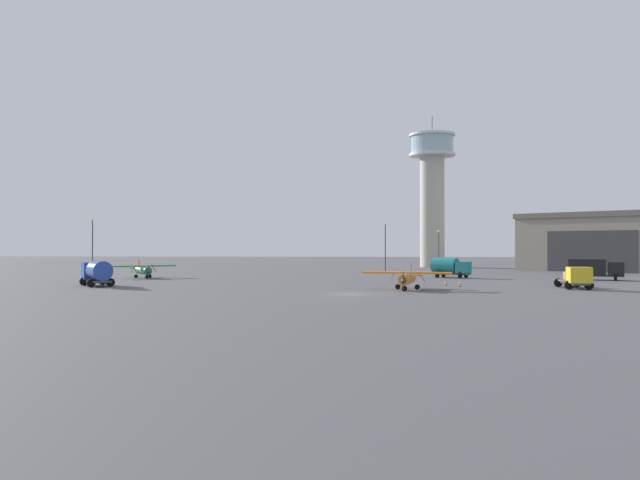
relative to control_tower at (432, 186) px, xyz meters
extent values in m
plane|color=#545456|center=(-16.75, -79.47, -18.05)|extent=(400.00, 400.00, 0.00)
cylinder|color=#B2AD9E|center=(0.00, 0.00, -5.67)|extent=(5.42, 5.42, 24.75)
cylinder|color=silver|center=(0.00, 0.00, 7.00)|extent=(10.16, 10.16, 0.60)
cylinder|color=#99B7C6|center=(0.00, 0.00, 9.23)|extent=(9.35, 9.35, 3.85)
cylinder|color=silver|center=(0.00, 0.00, 11.40)|extent=(10.16, 10.16, 0.50)
cylinder|color=#38383D|center=(0.00, 0.00, 13.65)|extent=(0.16, 0.16, 4.00)
cube|color=gray|center=(32.58, -16.60, -13.05)|extent=(36.70, 35.63, 9.99)
cube|color=#625C52|center=(32.58, -16.60, -7.56)|extent=(37.54, 36.48, 1.00)
cube|color=#38383A|center=(25.57, -25.54, -14.30)|extent=(12.60, 9.94, 7.49)
cylinder|color=#287A42|center=(-48.05, -50.97, -16.92)|extent=(4.14, 5.47, 1.15)
cone|color=#38383D|center=(-46.34, -53.58, -16.92)|extent=(1.13, 1.14, 0.80)
cube|color=#38383D|center=(-46.34, -53.58, -16.92)|extent=(0.11, 0.10, 1.76)
cube|color=#287A42|center=(-47.89, -51.20, -16.25)|extent=(8.51, 6.25, 0.19)
cylinder|color=red|center=(-49.13, -52.02, -16.63)|extent=(0.80, 0.56, 1.26)
cylinder|color=red|center=(-46.65, -50.39, -16.63)|extent=(0.80, 0.56, 1.26)
cube|color=#99B7C6|center=(-47.44, -51.90, -16.60)|extent=(1.33, 1.36, 0.65)
cone|color=#287A42|center=(-49.76, -48.37, -16.82)|extent=(1.43, 1.56, 0.86)
cube|color=red|center=(-49.76, -48.37, -16.08)|extent=(0.65, 0.91, 1.58)
cube|color=#287A42|center=(-49.76, -48.37, -16.69)|extent=(2.78, 2.22, 0.09)
cylinder|color=black|center=(-46.83, -52.83, -17.77)|extent=(0.55, 0.43, 0.56)
cylinder|color=black|center=(-49.00, -51.38, -17.77)|extent=(0.55, 0.43, 0.56)
cylinder|color=black|center=(-47.30, -50.26, -17.77)|extent=(0.55, 0.43, 0.56)
cylinder|color=orange|center=(-10.72, -73.04, -16.87)|extent=(2.38, 6.17, 1.20)
cone|color=#38383D|center=(-11.37, -76.23, -16.87)|extent=(1.00, 1.02, 0.84)
cube|color=#38383D|center=(-11.37, -76.23, -16.87)|extent=(0.11, 0.08, 1.84)
cube|color=orange|center=(-10.78, -73.32, -16.17)|extent=(9.80, 3.35, 0.19)
cylinder|color=#B7BABF|center=(-12.30, -73.02, -16.56)|extent=(0.95, 0.27, 1.32)
cylinder|color=#B7BABF|center=(-9.26, -73.63, -16.56)|extent=(0.95, 0.27, 1.32)
cube|color=#99B7C6|center=(-10.95, -74.18, -16.53)|extent=(1.16, 1.24, 0.68)
cone|color=orange|center=(-10.07, -69.84, -16.77)|extent=(1.15, 1.51, 0.90)
cube|color=#B7BABF|center=(-10.07, -69.84, -15.99)|extent=(0.33, 1.07, 1.65)
cube|color=orange|center=(-10.07, -69.84, -16.62)|extent=(3.03, 1.43, 0.10)
cylinder|color=black|center=(-11.18, -75.32, -17.76)|extent=(0.60, 0.27, 0.58)
cylinder|color=black|center=(-11.73, -72.64, -17.76)|extent=(0.60, 0.27, 0.58)
cylinder|color=black|center=(-9.63, -73.06, -17.76)|extent=(0.60, 0.27, 0.58)
cube|color=#38383D|center=(17.12, -51.61, -17.43)|extent=(7.40, 4.07, 0.24)
cube|color=black|center=(19.57, -52.42, -16.40)|extent=(2.66, 2.90, 1.82)
cube|color=#99B7C6|center=(20.47, -52.72, -16.04)|extent=(0.72, 1.95, 0.91)
cube|color=black|center=(16.03, -51.24, -16.21)|extent=(5.36, 3.80, 2.19)
cylinder|color=black|center=(19.84, -51.38, -17.55)|extent=(0.58, 1.04, 1.00)
cylinder|color=black|center=(19.17, -53.42, -17.55)|extent=(0.58, 1.04, 1.00)
cylinder|color=black|center=(15.42, -49.91, -17.55)|extent=(0.58, 1.04, 1.00)
cylinder|color=black|center=(14.75, -51.95, -17.55)|extent=(0.58, 1.04, 1.00)
cube|color=#38383D|center=(8.26, -69.25, -17.43)|extent=(2.18, 7.08, 0.24)
cube|color=gold|center=(8.15, -71.77, -16.44)|extent=(2.44, 2.06, 1.74)
cube|color=#99B7C6|center=(8.11, -72.69, -16.09)|extent=(2.00, 0.17, 0.87)
cube|color=brown|center=(8.31, -68.12, -17.23)|extent=(2.56, 4.84, 0.16)
cube|color=#997547|center=(8.33, -67.64, -16.70)|extent=(1.04, 1.04, 0.90)
cylinder|color=black|center=(9.21, -71.74, -17.55)|extent=(1.01, 0.32, 1.00)
cylinder|color=black|center=(7.10, -71.65, -17.55)|extent=(1.01, 0.32, 1.00)
cylinder|color=black|center=(9.41, -67.19, -17.55)|extent=(1.01, 0.32, 1.00)
cylinder|color=black|center=(7.29, -67.10, -17.55)|extent=(1.01, 0.32, 1.00)
cube|color=#38383D|center=(-2.39, -46.89, -17.43)|extent=(5.77, 4.70, 0.24)
cube|color=teal|center=(-0.69, -48.01, -16.47)|extent=(2.62, 2.84, 1.69)
cube|color=#99B7C6|center=(-0.07, -48.42, -16.13)|extent=(1.17, 1.72, 0.84)
cylinder|color=teal|center=(-3.18, -46.37, -16.19)|extent=(4.39, 3.95, 2.24)
cylinder|color=black|center=(-0.15, -47.10, -17.55)|extent=(0.78, 0.99, 1.00)
cylinder|color=black|center=(-1.32, -48.87, -17.55)|extent=(0.78, 0.99, 1.00)
cylinder|color=black|center=(-3.22, -45.07, -17.55)|extent=(0.78, 0.99, 1.00)
cylinder|color=black|center=(-4.39, -46.84, -17.55)|extent=(0.78, 0.99, 1.00)
cube|color=#38383D|center=(-47.18, -69.47, -17.43)|extent=(4.98, 5.77, 0.24)
cube|color=#2847A8|center=(-48.41, -67.81, -16.28)|extent=(2.93, 2.75, 2.05)
cube|color=#99B7C6|center=(-48.85, -67.22, -15.87)|extent=(1.73, 1.30, 1.02)
cylinder|color=#2847A8|center=(-46.62, -70.24, -16.16)|extent=(4.12, 4.44, 2.30)
cylinder|color=black|center=(-49.26, -68.52, -17.55)|extent=(0.97, 0.81, 1.00)
cylinder|color=black|center=(-47.48, -67.20, -17.55)|extent=(0.97, 0.81, 1.00)
cylinder|color=black|center=(-47.06, -71.51, -17.55)|extent=(0.97, 0.81, 1.00)
cylinder|color=black|center=(-45.28, -70.20, -17.55)|extent=(0.97, 0.81, 1.00)
cylinder|color=#38383D|center=(-11.49, -28.50, -13.84)|extent=(0.18, 0.18, 8.43)
sphere|color=#F9E5B2|center=(-11.49, -28.50, -9.40)|extent=(0.44, 0.44, 0.44)
cylinder|color=#38383D|center=(-1.90, -27.81, -14.48)|extent=(0.18, 0.18, 7.14)
sphere|color=#F9E5B2|center=(-1.90, -27.81, -10.69)|extent=(0.44, 0.44, 0.44)
cylinder|color=#38383D|center=(-61.20, -38.45, -13.58)|extent=(0.18, 0.18, 8.94)
sphere|color=#F9E5B2|center=(-61.20, -38.45, -8.89)|extent=(0.44, 0.44, 0.44)
cube|color=black|center=(-4.20, -67.55, -18.03)|extent=(0.36, 0.36, 0.04)
cone|color=orange|center=(-4.20, -67.55, -17.69)|extent=(0.30, 0.30, 0.65)
cylinder|color=white|center=(-4.20, -67.55, -17.65)|extent=(0.21, 0.21, 0.08)
cube|color=black|center=(-5.46, -64.89, -18.03)|extent=(0.36, 0.36, 0.04)
cone|color=orange|center=(-5.46, -64.89, -17.71)|extent=(0.30, 0.30, 0.59)
cylinder|color=white|center=(-5.46, -64.89, -17.68)|extent=(0.21, 0.21, 0.08)
camera|label=1|loc=(-15.70, -143.56, -13.13)|focal=35.83mm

